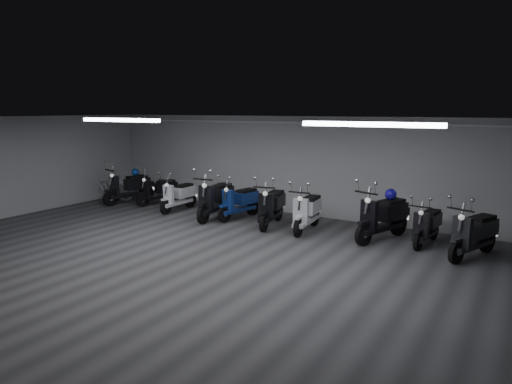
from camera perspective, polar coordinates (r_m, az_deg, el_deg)
The scene contains 19 objects.
floor at distance 8.94m, azimuth -7.66°, elevation -9.26°, with size 14.00×10.00×0.01m, color #333335.
ceiling at distance 8.42m, azimuth -8.12°, elevation 9.06°, with size 14.00×10.00×0.01m, color gray.
back_wall at distance 12.78m, azimuth 6.48°, elevation 3.21°, with size 14.00×0.01×2.80m, color #A7A7AA.
fluor_strip_left at distance 11.23m, azimuth -16.81°, elevation 8.71°, with size 2.40×0.18×0.08m, color white.
fluor_strip_right at distance 7.86m, azimuth 14.18°, elevation 8.29°, with size 2.40×0.18×0.08m, color white.
conduit at distance 12.61m, azimuth 6.43°, elevation 8.68°, with size 0.05×0.05×13.60m, color white.
scooter_0 at distance 15.00m, azimuth -15.84°, elevation 1.24°, with size 0.63×1.88×1.40m, color black, non-canonical shape.
scooter_1 at distance 14.58m, azimuth -12.25°, elevation 0.79°, with size 0.55×1.64×1.22m, color black, non-canonical shape.
scooter_2 at distance 13.58m, azimuth -9.82°, elevation 0.20°, with size 0.55×1.65×1.23m, color white, non-canonical shape.
scooter_3 at distance 12.46m, azimuth -5.14°, elevation -0.04°, with size 0.66×1.98×1.47m, color black, non-canonical shape.
scooter_4 at distance 12.41m, azimuth -2.14°, elevation -0.50°, with size 0.57×1.72×1.28m, color navy, non-canonical shape.
scooter_5 at distance 11.61m, azimuth 1.99°, elevation -1.01°, with size 0.62×1.85×1.38m, color black, non-canonical shape.
scooter_6 at distance 11.19m, azimuth 6.49°, elevation -1.63°, with size 0.60×1.79×1.33m, color silver, non-canonical shape.
scooter_7 at distance 10.72m, azimuth 15.74°, elevation -2.09°, with size 0.66×1.99×1.48m, color black, non-canonical shape.
scooter_8 at distance 10.71m, azimuth 20.85°, elevation -3.20°, with size 0.53×1.60×1.19m, color black, non-canonical shape.
scooter_9 at distance 10.12m, azimuth 25.87°, elevation -3.86°, with size 0.61×1.82×1.35m, color black, non-canonical shape.
bicycle at distance 15.74m, azimuth -17.95°, elevation 1.09°, with size 0.63×1.78×1.15m, color silver.
helmet_0 at distance 10.88m, azimuth 16.66°, elevation -0.29°, with size 0.27×0.27×0.27m, color #160D91.
helmet_1 at distance 15.08m, azimuth -15.02°, elevation 2.43°, with size 0.24×0.24×0.24m, color navy.
Camera 1 is at (5.36, -6.49, 2.99)m, focal length 31.65 mm.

